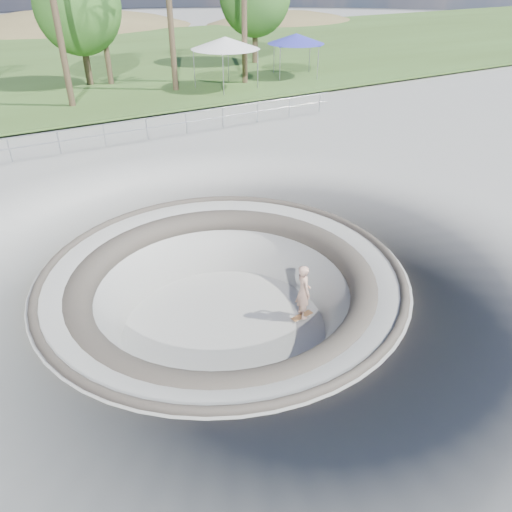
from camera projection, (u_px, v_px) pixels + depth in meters
name	position (u px, v px, depth m)	size (l,w,h in m)	color
ground	(222.00, 273.00, 14.02)	(180.00, 180.00, 0.00)	gray
skate_bowl	(225.00, 324.00, 14.96)	(14.00, 14.00, 4.10)	gray
grass_strip	(31.00, 67.00, 39.25)	(180.00, 36.00, 0.12)	#375321
distant_hills	(47.00, 95.00, 61.84)	(103.20, 45.00, 28.60)	brown
safety_railing	(104.00, 135.00, 22.61)	(25.00, 0.06, 1.03)	#989BA1
skateboard	(302.00, 316.00, 15.31)	(0.76, 0.30, 0.08)	olive
skater	(303.00, 292.00, 14.84)	(0.65, 0.42, 1.78)	tan
canopy_white	(225.00, 43.00, 31.25)	(5.97, 5.97, 3.10)	#989BA1
canopy_blue	(296.00, 39.00, 34.59)	(5.20, 5.20, 2.84)	#989BA1
bushy_tree_mid	(78.00, 6.00, 31.15)	(5.40, 4.91, 7.78)	brown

